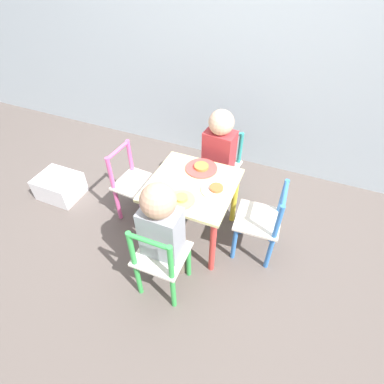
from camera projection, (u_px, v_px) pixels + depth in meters
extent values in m
plane|color=#5B514C|center=(192.00, 232.00, 2.06)|extent=(6.00, 6.00, 0.00)
cube|color=beige|center=(192.00, 185.00, 1.77)|extent=(0.50, 0.50, 0.02)
cylinder|color=#8E51BC|center=(145.00, 225.00, 1.83)|extent=(0.04, 0.04, 0.43)
cylinder|color=#DB3D38|center=(213.00, 247.00, 1.71)|extent=(0.04, 0.04, 0.43)
cylinder|color=orange|center=(176.00, 182.00, 2.13)|extent=(0.04, 0.04, 0.43)
cylinder|color=yellow|center=(235.00, 198.00, 2.01)|extent=(0.04, 0.04, 0.43)
cube|color=silver|center=(219.00, 167.00, 2.14)|extent=(0.28, 0.28, 0.02)
cylinder|color=teal|center=(199.00, 186.00, 2.21)|extent=(0.03, 0.03, 0.28)
cylinder|color=teal|center=(225.00, 195.00, 2.13)|extent=(0.03, 0.03, 0.28)
cylinder|color=teal|center=(211.00, 170.00, 2.34)|extent=(0.03, 0.03, 0.28)
cylinder|color=teal|center=(236.00, 178.00, 2.27)|extent=(0.03, 0.03, 0.28)
cylinder|color=teal|center=(213.00, 141.00, 2.16)|extent=(0.03, 0.03, 0.26)
cylinder|color=teal|center=(240.00, 149.00, 2.09)|extent=(0.03, 0.03, 0.26)
cylinder|color=teal|center=(227.00, 131.00, 2.05)|extent=(0.21, 0.04, 0.02)
cube|color=silver|center=(162.00, 254.00, 1.59)|extent=(0.26, 0.26, 0.02)
cylinder|color=green|center=(189.00, 261.00, 1.73)|extent=(0.03, 0.03, 0.28)
cylinder|color=green|center=(156.00, 249.00, 1.79)|extent=(0.03, 0.03, 0.28)
cylinder|color=green|center=(173.00, 292.00, 1.59)|extent=(0.03, 0.03, 0.28)
cylinder|color=green|center=(138.00, 279.00, 1.65)|extent=(0.03, 0.03, 0.28)
cylinder|color=green|center=(171.00, 263.00, 1.41)|extent=(0.03, 0.03, 0.26)
cylinder|color=green|center=(132.00, 249.00, 1.46)|extent=(0.03, 0.03, 0.26)
cylinder|color=green|center=(148.00, 241.00, 1.36)|extent=(0.21, 0.03, 0.02)
cube|color=silver|center=(258.00, 219.00, 1.77)|extent=(0.28, 0.28, 0.02)
cylinder|color=#387AD1|center=(242.00, 219.00, 1.97)|extent=(0.03, 0.03, 0.28)
cylinder|color=#387AD1|center=(234.00, 243.00, 1.82)|extent=(0.03, 0.03, 0.28)
cylinder|color=#387AD1|center=(274.00, 227.00, 1.92)|extent=(0.03, 0.03, 0.28)
cylinder|color=#387AD1|center=(269.00, 253.00, 1.77)|extent=(0.03, 0.03, 0.28)
cylinder|color=#387AD1|center=(283.00, 197.00, 1.74)|extent=(0.03, 0.03, 0.26)
cylinder|color=#387AD1|center=(278.00, 223.00, 1.59)|extent=(0.03, 0.03, 0.26)
cylinder|color=#387AD1|center=(285.00, 194.00, 1.58)|extent=(0.04, 0.21, 0.02)
cube|color=silver|center=(137.00, 183.00, 2.01)|extent=(0.28, 0.28, 0.02)
cylinder|color=#E5599E|center=(144.00, 214.00, 2.00)|extent=(0.03, 0.03, 0.28)
cylinder|color=#E5599E|center=(160.00, 194.00, 2.14)|extent=(0.03, 0.03, 0.28)
cylinder|color=#E5599E|center=(118.00, 204.00, 2.07)|extent=(0.03, 0.03, 0.28)
cylinder|color=#E5599E|center=(135.00, 186.00, 2.21)|extent=(0.03, 0.03, 0.28)
cylinder|color=#E5599E|center=(111.00, 174.00, 1.89)|extent=(0.03, 0.03, 0.26)
cylinder|color=#E5599E|center=(130.00, 156.00, 2.03)|extent=(0.03, 0.03, 0.26)
cylinder|color=#E5599E|center=(118.00, 150.00, 1.88)|extent=(0.04, 0.21, 0.02)
cylinder|color=#38383D|center=(205.00, 189.00, 2.17)|extent=(0.07, 0.07, 0.29)
cylinder|color=#38383D|center=(217.00, 193.00, 2.14)|extent=(0.07, 0.07, 0.29)
cube|color=#B23338|center=(219.00, 151.00, 2.02)|extent=(0.21, 0.16, 0.29)
sphere|color=#DBB293|center=(221.00, 122.00, 1.88)|extent=(0.16, 0.16, 0.16)
cylinder|color=#7A6B5B|center=(181.00, 255.00, 1.75)|extent=(0.07, 0.07, 0.29)
cylinder|color=#7A6B5B|center=(165.00, 250.00, 1.78)|extent=(0.07, 0.07, 0.29)
cube|color=#999EA8|center=(162.00, 232.00, 1.50)|extent=(0.20, 0.14, 0.30)
sphere|color=tan|center=(159.00, 201.00, 1.34)|extent=(0.17, 0.17, 0.17)
cylinder|color=#E54C47|center=(201.00, 168.00, 1.86)|extent=(0.20, 0.20, 0.01)
cylinder|color=#D6843D|center=(201.00, 167.00, 1.85)|extent=(0.09, 0.09, 0.02)
cylinder|color=#EADB66|center=(182.00, 200.00, 1.66)|extent=(0.15, 0.15, 0.01)
cylinder|color=gold|center=(181.00, 198.00, 1.65)|extent=(0.07, 0.07, 0.02)
cylinder|color=white|center=(216.00, 190.00, 1.72)|extent=(0.17, 0.17, 0.01)
cylinder|color=#CC6633|center=(216.00, 188.00, 1.71)|extent=(0.08, 0.08, 0.02)
cube|color=silver|center=(60.00, 186.00, 2.28)|extent=(0.31, 0.25, 0.17)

